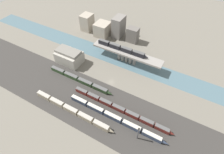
{
  "coord_description": "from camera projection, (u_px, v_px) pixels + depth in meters",
  "views": [
    {
      "loc": [
        44.84,
        -78.65,
        103.37
      ],
      "look_at": [
        0.0,
        2.0,
        4.13
      ],
      "focal_mm": 28.0,
      "sensor_mm": 36.0,
      "label": 1
    }
  ],
  "objects": [
    {
      "name": "ground_plane",
      "position": [
        111.0,
        82.0,
        137.35
      ],
      "size": [
        400.0,
        400.0,
        0.0
      ],
      "primitive_type": "plane",
      "color": "#666056"
    },
    {
      "name": "railbed_yard",
      "position": [
        94.0,
        105.0,
        123.07
      ],
      "size": [
        280.0,
        42.0,
        0.01
      ],
      "primitive_type": "cube",
      "color": "#33302D",
      "rests_on": "ground"
    },
    {
      "name": "river_water",
      "position": [
        126.0,
        61.0,
        154.01
      ],
      "size": [
        320.0,
        18.23,
        0.01
      ],
      "primitive_type": "cube",
      "color": "#47606B",
      "rests_on": "ground"
    },
    {
      "name": "bridge",
      "position": [
        127.0,
        54.0,
        148.05
      ],
      "size": [
        62.21,
        9.39,
        10.32
      ],
      "color": "gray",
      "rests_on": "ground"
    },
    {
      "name": "train_on_bridge",
      "position": [
        122.0,
        49.0,
        146.62
      ],
      "size": [
        46.12,
        2.98,
        4.08
      ],
      "color": "black",
      "rests_on": "bridge"
    },
    {
      "name": "train_yard_near",
      "position": [
        72.0,
        110.0,
        117.51
      ],
      "size": [
        63.29,
        2.96,
        3.99
      ],
      "color": "gray",
      "rests_on": "ground"
    },
    {
      "name": "train_yard_mid",
      "position": [
        115.0,
        118.0,
        113.86
      ],
      "size": [
        70.9,
        2.61,
        3.86
      ],
      "color": "#2D384C",
      "rests_on": "ground"
    },
    {
      "name": "train_yard_far",
      "position": [
        120.0,
        109.0,
        118.47
      ],
      "size": [
        74.13,
        2.62,
        3.62
      ],
      "color": "#5B1E19",
      "rests_on": "ground"
    },
    {
      "name": "train_yard_outer",
      "position": [
        80.0,
        80.0,
        136.73
      ],
      "size": [
        57.83,
        2.89,
        3.53
      ],
      "color": "#23381E",
      "rests_on": "ground"
    },
    {
      "name": "warehouse_building",
      "position": [
        69.0,
        56.0,
        149.45
      ],
      "size": [
        21.41,
        14.82,
        12.41
      ],
      "color": "#9E998E",
      "rests_on": "ground"
    },
    {
      "name": "signal_tower",
      "position": [
        138.0,
        133.0,
        101.81
      ],
      "size": [
        1.0,
        0.73,
        12.46
      ],
      "color": "#4C4C51",
      "rests_on": "ground"
    },
    {
      "name": "city_block_far_left",
      "position": [
        87.0,
        22.0,
        182.99
      ],
      "size": [
        10.77,
        12.25,
        16.91
      ],
      "primitive_type": "cube",
      "color": "gray",
      "rests_on": "ground"
    },
    {
      "name": "city_block_left",
      "position": [
        102.0,
        29.0,
        176.56
      ],
      "size": [
        13.67,
        14.38,
        13.77
      ],
      "primitive_type": "cube",
      "color": "gray",
      "rests_on": "ground"
    },
    {
      "name": "city_block_center",
      "position": [
        119.0,
        27.0,
        173.22
      ],
      "size": [
        9.14,
        14.45,
        20.84
      ],
      "primitive_type": "cube",
      "color": "slate",
      "rests_on": "ground"
    },
    {
      "name": "city_block_right",
      "position": [
        133.0,
        35.0,
        169.23
      ],
      "size": [
        10.81,
        8.23,
        14.6
      ],
      "primitive_type": "cube",
      "color": "#605B56",
      "rests_on": "ground"
    }
  ]
}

